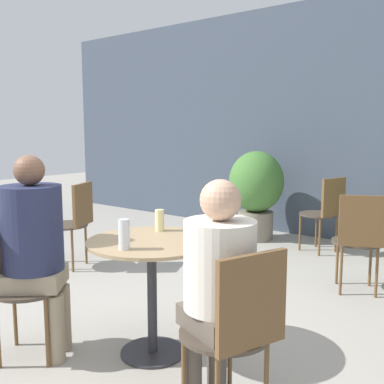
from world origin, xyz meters
TOP-DOWN VIEW (x-y plane):
  - ground_plane at (0.00, 0.00)m, footprint 20.00×20.00m
  - storefront_wall at (0.00, 3.84)m, footprint 10.00×0.06m
  - cafe_table_near at (0.07, 0.24)m, footprint 0.79×0.79m
  - bistro_chair_0 at (-0.58, -0.30)m, footprint 0.50×0.50m
  - bistro_chair_1 at (0.87, -0.04)m, footprint 0.48×0.46m
  - bistro_chair_2 at (-1.76, 1.07)m, footprint 0.49×0.47m
  - bistro_chair_3 at (0.03, 3.15)m, footprint 0.48×0.46m
  - bistro_chair_4 at (0.75, 2.06)m, footprint 0.48×0.49m
  - seated_person_0 at (-0.46, -0.21)m, footprint 0.46×0.46m
  - seated_person_1 at (0.73, 0.01)m, footprint 0.41×0.39m
  - beer_glass_0 at (0.10, -0.01)m, footprint 0.06×0.06m
  - beer_glass_1 at (-0.06, 0.46)m, footprint 0.06×0.06m
  - potted_plant_0 at (-0.93, 3.25)m, footprint 0.69×0.69m

SIDE VIEW (x-z plane):
  - ground_plane at x=0.00m, z-range 0.00..0.00m
  - bistro_chair_0 at x=-0.58m, z-range 0.09..0.95m
  - bistro_chair_1 at x=0.87m, z-range 0.09..0.95m
  - bistro_chair_2 at x=-1.76m, z-range 0.09..0.95m
  - bistro_chair_3 at x=0.03m, z-range 0.09..0.95m
  - bistro_chair_4 at x=0.75m, z-range 0.09..0.95m
  - cafe_table_near at x=0.07m, z-range 0.20..0.93m
  - potted_plant_0 at x=-0.93m, z-range 0.09..1.21m
  - seated_person_1 at x=0.73m, z-range 0.11..1.27m
  - seated_person_0 at x=-0.46m, z-range 0.11..1.35m
  - beer_glass_1 at x=-0.06m, z-range 0.73..0.87m
  - beer_glass_0 at x=0.10m, z-range 0.73..0.90m
  - storefront_wall at x=0.00m, z-range 0.00..3.00m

